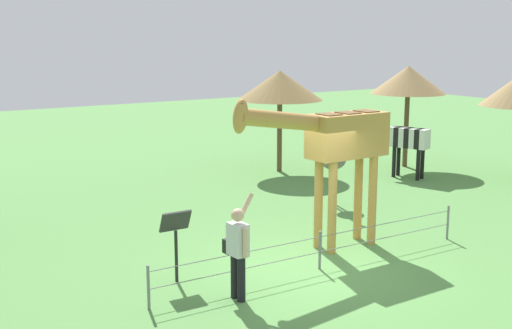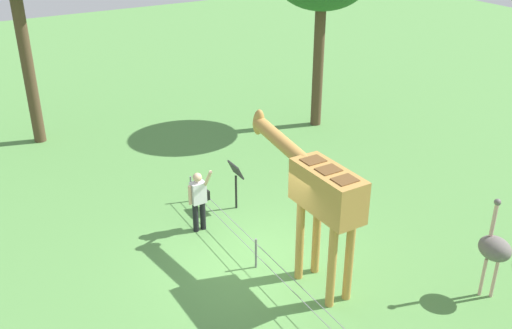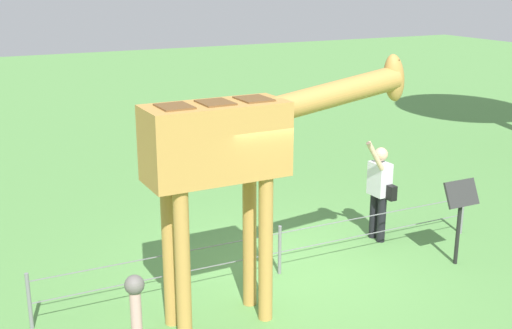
{
  "view_description": "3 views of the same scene",
  "coord_description": "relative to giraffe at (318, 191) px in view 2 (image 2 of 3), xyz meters",
  "views": [
    {
      "loc": [
        7.55,
        9.68,
        4.44
      ],
      "look_at": [
        0.79,
        -0.92,
        1.95
      ],
      "focal_mm": 47.18,
      "sensor_mm": 36.0,
      "label": 1
    },
    {
      "loc": [
        -9.46,
        5.54,
        7.88
      ],
      "look_at": [
        0.67,
        -0.3,
        2.2
      ],
      "focal_mm": 41.25,
      "sensor_mm": 36.0,
      "label": 2
    },
    {
      "loc": [
        -4.17,
        -7.6,
        4.23
      ],
      "look_at": [
        -0.29,
        0.29,
        1.66
      ],
      "focal_mm": 45.53,
      "sensor_mm": 36.0,
      "label": 3
    }
  ],
  "objects": [
    {
      "name": "info_sign",
      "position": [
        3.62,
        -0.03,
        -1.26
      ],
      "size": [
        0.56,
        0.21,
        1.32
      ],
      "color": "black",
      "rests_on": "ground_plane"
    },
    {
      "name": "ostrich",
      "position": [
        -2.23,
        -2.82,
        -1.04
      ],
      "size": [
        0.7,
        0.56,
        2.25
      ],
      "color": "#CC9E93",
      "rests_on": "ground_plane"
    },
    {
      "name": "ground_plane",
      "position": [
        1.05,
        0.77,
        -2.21
      ],
      "size": [
        60.0,
        60.0,
        0.0
      ],
      "primitive_type": "plane",
      "color": "#568E47"
    },
    {
      "name": "giraffe",
      "position": [
        0.0,
        0.0,
        0.0
      ],
      "size": [
        3.64,
        0.74,
        3.26
      ],
      "color": "#BC8942",
      "rests_on": "ground_plane"
    },
    {
      "name": "visitor",
      "position": [
        3.11,
        1.27,
        -1.31
      ],
      "size": [
        0.55,
        0.58,
        1.77
      ],
      "color": "black",
      "rests_on": "ground_plane"
    },
    {
      "name": "wire_fence",
      "position": [
        1.05,
        0.85,
        -1.81
      ],
      "size": [
        7.05,
        0.05,
        0.75
      ],
      "color": "slate",
      "rests_on": "ground_plane"
    }
  ]
}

